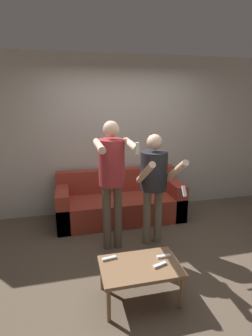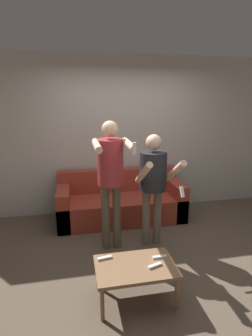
{
  "view_description": "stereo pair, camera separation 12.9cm",
  "coord_description": "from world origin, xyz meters",
  "px_view_note": "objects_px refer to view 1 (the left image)",
  "views": [
    {
      "loc": [
        -0.96,
        -2.78,
        2.03
      ],
      "look_at": [
        -0.12,
        0.81,
        1.01
      ],
      "focal_mm": 28.0,
      "sensor_mm": 36.0,
      "label": 1
    },
    {
      "loc": [
        -0.83,
        -2.8,
        2.03
      ],
      "look_at": [
        -0.12,
        0.81,
        1.01
      ],
      "focal_mm": 28.0,
      "sensor_mm": 36.0,
      "label": 2
    }
  ],
  "objects_px": {
    "couch": "(120,203)",
    "remote_far": "(109,258)",
    "person_standing_left": "(112,171)",
    "remote_mid": "(164,256)",
    "coffee_table": "(140,269)",
    "person_standing_right": "(154,178)",
    "remote_near": "(160,265)"
  },
  "relations": [
    {
      "from": "person_standing_right",
      "to": "remote_near",
      "type": "bearing_deg",
      "value": -105.14
    },
    {
      "from": "person_standing_left",
      "to": "remote_mid",
      "type": "relative_size",
      "value": 11.59
    },
    {
      "from": "coffee_table",
      "to": "remote_near",
      "type": "distance_m",
      "value": 0.2
    },
    {
      "from": "person_standing_right",
      "to": "coffee_table",
      "type": "height_order",
      "value": "person_standing_right"
    },
    {
      "from": "remote_far",
      "to": "couch",
      "type": "bearing_deg",
      "value": 74.56
    },
    {
      "from": "person_standing_left",
      "to": "coffee_table",
      "type": "xyz_separation_m",
      "value": [
        0.1,
        -0.98,
        -0.76
      ]
    },
    {
      "from": "remote_far",
      "to": "remote_near",
      "type": "bearing_deg",
      "value": -25.11
    },
    {
      "from": "person_standing_right",
      "to": "remote_far",
      "type": "xyz_separation_m",
      "value": [
        -0.75,
        -0.81,
        -0.57
      ]
    },
    {
      "from": "coffee_table",
      "to": "remote_near",
      "type": "height_order",
      "value": "remote_near"
    },
    {
      "from": "person_standing_right",
      "to": "coffee_table",
      "type": "xyz_separation_m",
      "value": [
        -0.47,
        -0.98,
        -0.63
      ]
    },
    {
      "from": "person_standing_left",
      "to": "remote_mid",
      "type": "xyz_separation_m",
      "value": [
        0.38,
        -0.91,
        -0.7
      ]
    },
    {
      "from": "person_standing_left",
      "to": "remote_near",
      "type": "height_order",
      "value": "person_standing_left"
    },
    {
      "from": "person_standing_right",
      "to": "remote_far",
      "type": "relative_size",
      "value": 10.13
    },
    {
      "from": "person_standing_left",
      "to": "remote_near",
      "type": "relative_size",
      "value": 11.31
    },
    {
      "from": "remote_near",
      "to": "person_standing_left",
      "type": "bearing_deg",
      "value": 105.5
    },
    {
      "from": "remote_near",
      "to": "couch",
      "type": "bearing_deg",
      "value": 90.12
    },
    {
      "from": "couch",
      "to": "person_standing_left",
      "type": "relative_size",
      "value": 1.2
    },
    {
      "from": "person_standing_left",
      "to": "remote_mid",
      "type": "bearing_deg",
      "value": -67.39
    },
    {
      "from": "person_standing_right",
      "to": "remote_mid",
      "type": "relative_size",
      "value": 10.38
    },
    {
      "from": "remote_mid",
      "to": "coffee_table",
      "type": "bearing_deg",
      "value": -165.69
    },
    {
      "from": "remote_mid",
      "to": "remote_far",
      "type": "bearing_deg",
      "value": 170.57
    },
    {
      "from": "coffee_table",
      "to": "remote_mid",
      "type": "height_order",
      "value": "remote_mid"
    },
    {
      "from": "remote_far",
      "to": "person_standing_left",
      "type": "bearing_deg",
      "value": 77.18
    },
    {
      "from": "person_standing_right",
      "to": "coffee_table",
      "type": "distance_m",
      "value": 1.25
    },
    {
      "from": "couch",
      "to": "person_standing_right",
      "type": "xyz_separation_m",
      "value": [
        0.28,
        -0.89,
        0.7
      ]
    },
    {
      "from": "couch",
      "to": "remote_far",
      "type": "distance_m",
      "value": 1.77
    },
    {
      "from": "couch",
      "to": "remote_far",
      "type": "height_order",
      "value": "couch"
    },
    {
      "from": "couch",
      "to": "remote_near",
      "type": "distance_m",
      "value": 1.93
    },
    {
      "from": "couch",
      "to": "person_standing_right",
      "type": "bearing_deg",
      "value": -72.21
    },
    {
      "from": "couch",
      "to": "person_standing_left",
      "type": "distance_m",
      "value": 1.24
    },
    {
      "from": "coffee_table",
      "to": "remote_far",
      "type": "relative_size",
      "value": 5.21
    },
    {
      "from": "remote_mid",
      "to": "person_standing_left",
      "type": "bearing_deg",
      "value": 112.61
    }
  ]
}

